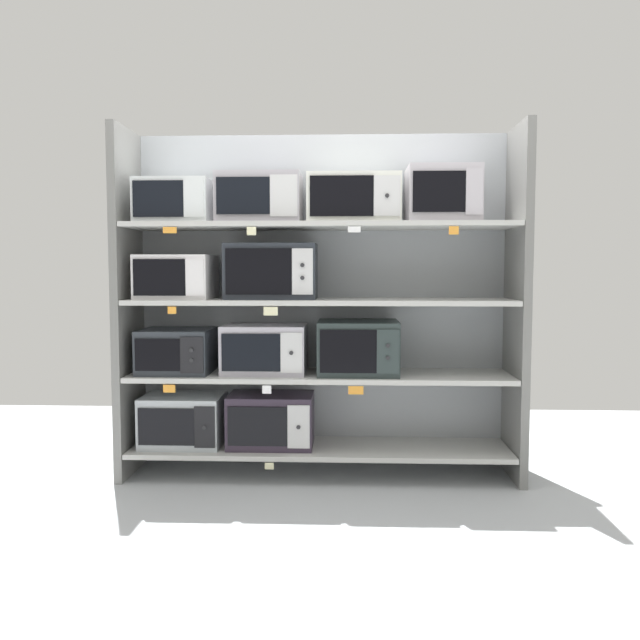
% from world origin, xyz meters
% --- Properties ---
extents(ground, '(6.34, 6.00, 0.02)m').
position_xyz_m(ground, '(0.00, -1.00, -0.01)').
color(ground, '#B2B7BC').
extents(back_panel, '(2.54, 0.04, 2.14)m').
position_xyz_m(back_panel, '(0.00, 0.27, 1.07)').
color(back_panel, '#9EA3A8').
rests_on(back_panel, ground).
extents(upright_left, '(0.05, 0.50, 2.14)m').
position_xyz_m(upright_left, '(-1.20, 0.00, 1.07)').
color(upright_left, slate).
rests_on(upright_left, ground).
extents(upright_right, '(0.05, 0.50, 2.14)m').
position_xyz_m(upright_right, '(1.20, 0.00, 1.07)').
color(upright_right, slate).
rests_on(upright_right, ground).
extents(shelf_0, '(2.34, 0.50, 0.03)m').
position_xyz_m(shelf_0, '(0.00, 0.00, 0.17)').
color(shelf_0, beige).
rests_on(shelf_0, ground).
extents(microwave_0, '(0.49, 0.38, 0.31)m').
position_xyz_m(microwave_0, '(-0.86, -0.00, 0.34)').
color(microwave_0, '#B1B9BE').
rests_on(microwave_0, shelf_0).
extents(microwave_1, '(0.52, 0.36, 0.33)m').
position_xyz_m(microwave_1, '(-0.31, -0.00, 0.34)').
color(microwave_1, '#312735').
rests_on(microwave_1, shelf_0).
extents(price_tag_0, '(0.05, 0.00, 0.04)m').
position_xyz_m(price_tag_0, '(-0.29, -0.25, 0.13)').
color(price_tag_0, beige).
extents(shelf_1, '(2.34, 0.50, 0.03)m').
position_xyz_m(shelf_1, '(0.00, 0.00, 0.63)').
color(shelf_1, beige).
extents(microwave_2, '(0.43, 0.43, 0.27)m').
position_xyz_m(microwave_2, '(-0.89, -0.00, 0.78)').
color(microwave_2, '#2C3238').
rests_on(microwave_2, shelf_1).
extents(microwave_3, '(0.51, 0.38, 0.30)m').
position_xyz_m(microwave_3, '(-0.34, -0.00, 0.79)').
color(microwave_3, '#BAB5C1').
rests_on(microwave_3, shelf_1).
extents(microwave_4, '(0.49, 0.43, 0.33)m').
position_xyz_m(microwave_4, '(0.23, -0.00, 0.80)').
color(microwave_4, '#293333').
rests_on(microwave_4, shelf_1).
extents(price_tag_1, '(0.07, 0.00, 0.05)m').
position_xyz_m(price_tag_1, '(-0.88, -0.25, 0.58)').
color(price_tag_1, orange).
extents(price_tag_2, '(0.05, 0.00, 0.05)m').
position_xyz_m(price_tag_2, '(-0.30, -0.25, 0.58)').
color(price_tag_2, white).
extents(price_tag_3, '(0.09, 0.00, 0.05)m').
position_xyz_m(price_tag_3, '(0.22, -0.25, 0.58)').
color(price_tag_3, orange).
extents(shelf_2, '(2.34, 0.50, 0.03)m').
position_xyz_m(shelf_2, '(0.00, 0.00, 1.09)').
color(shelf_2, beige).
extents(microwave_5, '(0.44, 0.42, 0.27)m').
position_xyz_m(microwave_5, '(-0.89, -0.00, 1.24)').
color(microwave_5, white).
rests_on(microwave_5, shelf_2).
extents(microwave_6, '(0.55, 0.38, 0.34)m').
position_xyz_m(microwave_6, '(-0.30, -0.00, 1.27)').
color(microwave_6, '#272B33').
rests_on(microwave_6, shelf_2).
extents(price_tag_4, '(0.05, 0.00, 0.04)m').
position_xyz_m(price_tag_4, '(-0.85, -0.25, 1.05)').
color(price_tag_4, orange).
extents(price_tag_5, '(0.08, 0.00, 0.05)m').
position_xyz_m(price_tag_5, '(-0.28, -0.25, 1.04)').
color(price_tag_5, beige).
extents(shelf_3, '(2.34, 0.50, 0.03)m').
position_xyz_m(shelf_3, '(0.00, 0.00, 1.55)').
color(shelf_3, beige).
extents(microwave_7, '(0.45, 0.38, 0.27)m').
position_xyz_m(microwave_7, '(-0.89, -0.00, 1.69)').
color(microwave_7, silver).
rests_on(microwave_7, shelf_3).
extents(microwave_8, '(0.51, 0.35, 0.30)m').
position_xyz_m(microwave_8, '(-0.37, -0.00, 1.71)').
color(microwave_8, '#A5A0A8').
rests_on(microwave_8, shelf_3).
extents(microwave_9, '(0.56, 0.39, 0.29)m').
position_xyz_m(microwave_9, '(0.20, -0.00, 1.71)').
color(microwave_9, silver).
rests_on(microwave_9, shelf_3).
extents(microwave_10, '(0.42, 0.41, 0.33)m').
position_xyz_m(microwave_10, '(0.74, -0.00, 1.73)').
color(microwave_10, '#B7B1B8').
rests_on(microwave_10, shelf_3).
extents(price_tag_6, '(0.08, 0.00, 0.04)m').
position_xyz_m(price_tag_6, '(-0.86, -0.25, 1.51)').
color(price_tag_6, orange).
extents(price_tag_7, '(0.05, 0.00, 0.05)m').
position_xyz_m(price_tag_7, '(-0.38, -0.25, 1.50)').
color(price_tag_7, beige).
extents(price_tag_8, '(0.07, 0.00, 0.03)m').
position_xyz_m(price_tag_8, '(0.21, -0.25, 1.51)').
color(price_tag_8, white).
extents(price_tag_9, '(0.06, 0.00, 0.05)m').
position_xyz_m(price_tag_9, '(0.77, -0.25, 1.50)').
color(price_tag_9, orange).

